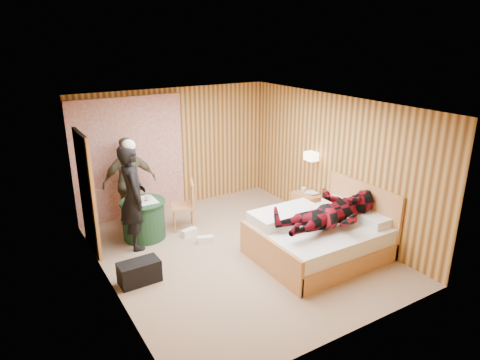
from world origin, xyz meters
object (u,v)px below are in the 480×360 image
duffel_bag (139,272)px  man_at_table (130,182)px  chair_far (132,198)px  round_table (144,219)px  man_on_bed (333,204)px  bed (319,237)px  wall_lamp (311,156)px  nightstand (307,206)px  chair_near (187,202)px  woman_standing (133,197)px

duffel_bag → man_at_table: bearing=73.3°
chair_far → man_at_table: bearing=111.7°
round_table → man_on_bed: 3.35m
bed → wall_lamp: bearing=57.0°
nightstand → man_on_bed: size_ratio=0.32×
wall_lamp → bed: wall_lamp is taller
chair_near → man_on_bed: 2.77m
chair_far → man_at_table: 0.32m
nightstand → chair_near: 2.37m
chair_far → woman_standing: 1.00m
round_table → chair_near: size_ratio=0.87×
wall_lamp → woman_standing: 3.39m
woman_standing → bed: bearing=-119.4°
chair_far → chair_near: size_ratio=1.00×
wall_lamp → chair_near: size_ratio=0.28×
wall_lamp → man_at_table: (-3.07, 1.57, -0.44)m
round_table → duffel_bag: round_table is taller
nightstand → chair_far: bearing=153.0°
duffel_bag → nightstand: bearing=6.5°
bed → man_at_table: size_ratio=1.19×
bed → duffel_bag: 2.94m
bed → woman_standing: woman_standing is taller
nightstand → woman_standing: woman_standing is taller
woman_standing → chair_far: bearing=-7.5°
man_on_bed → woman_standing: bearing=140.2°
round_table → wall_lamp: bearing=-16.3°
wall_lamp → round_table: 3.34m
man_at_table → bed: bearing=132.7°
wall_lamp → chair_near: (-2.24, 0.86, -0.76)m
duffel_bag → round_table: bearing=66.5°
wall_lamp → round_table: size_ratio=0.32×
man_on_bed → nightstand: bearing=63.5°
wall_lamp → man_on_bed: size_ratio=0.15×
wall_lamp → chair_far: bearing=153.3°
nightstand → round_table: 3.16m
bed → woman_standing: (-2.50, 1.88, 0.59)m
chair_far → chair_near: bearing=-33.6°
woman_standing → round_table: bearing=-35.2°
man_on_bed → bed: bearing=96.8°
wall_lamp → bed: bearing=-123.0°
nightstand → chair_near: chair_near is taller
round_table → woman_standing: (-0.23, -0.25, 0.55)m
man_at_table → wall_lamp: bearing=156.5°
duffel_bag → man_on_bed: man_on_bed is taller
wall_lamp → chair_near: wall_lamp is taller
wall_lamp → duffel_bag: size_ratio=0.43×
wall_lamp → nightstand: bearing=175.6°
nightstand → round_table: round_table is taller
round_table → man_on_bed: man_on_bed is taller
wall_lamp → woman_standing: bearing=168.9°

